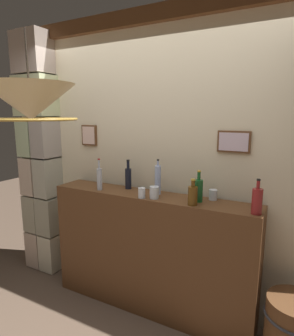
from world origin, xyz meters
TOP-DOWN VIEW (x-y plane):
  - panelled_rear_partition at (-0.00, 1.10)m, footprint 3.72×0.15m
  - stone_pillar at (-1.45, 0.96)m, footprint 0.45×0.32m
  - bar_shelf_unit at (0.00, 0.85)m, footprint 1.93×0.33m
  - liquor_bottle_vermouth at (0.44, 0.75)m, footprint 0.08×0.08m
  - liquor_bottle_port at (-0.27, 0.94)m, footprint 0.06×0.06m
  - liquor_bottle_bourbon at (0.91, 0.77)m, footprint 0.07×0.07m
  - liquor_bottle_amaro at (-0.50, 0.78)m, footprint 0.05×0.05m
  - liquor_bottle_scotch at (0.45, 0.86)m, footprint 0.07×0.07m
  - liquor_bottle_sherry at (0.06, 0.90)m, footprint 0.06×0.06m
  - glass_tumbler_rocks at (0.54, 0.96)m, footprint 0.07×0.07m
  - glass_tumbler_highball at (0.09, 0.77)m, footprint 0.08×0.08m
  - glass_tumbler_shot at (-0.01, 0.73)m, footprint 0.06×0.06m
  - pendant_lamp at (-0.32, -0.10)m, footprint 0.55×0.55m
  - wooden_barrel at (1.22, 0.74)m, footprint 0.42×0.42m

SIDE VIEW (x-z plane):
  - wooden_barrel at x=1.22m, z-range 0.00..0.55m
  - bar_shelf_unit at x=0.00m, z-range 0.00..1.12m
  - glass_tumbler_rocks at x=0.54m, z-range 1.12..1.21m
  - glass_tumbler_shot at x=-0.01m, z-range 1.12..1.21m
  - glass_tumbler_highball at x=0.09m, z-range 1.12..1.23m
  - liquor_bottle_vermouth at x=0.44m, z-range 1.10..1.31m
  - liquor_bottle_bourbon at x=0.91m, z-range 1.09..1.35m
  - liquor_bottle_scotch at x=0.45m, z-range 1.09..1.35m
  - liquor_bottle_port at x=-0.27m, z-range 1.09..1.37m
  - liquor_bottle_amaro at x=-0.50m, z-range 1.08..1.38m
  - liquor_bottle_sherry at x=0.06m, z-range 1.10..1.41m
  - stone_pillar at x=-1.45m, z-range 0.01..2.68m
  - panelled_rear_partition at x=0.00m, z-range 0.08..2.83m
  - pendant_lamp at x=-0.32m, z-range 1.63..2.16m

